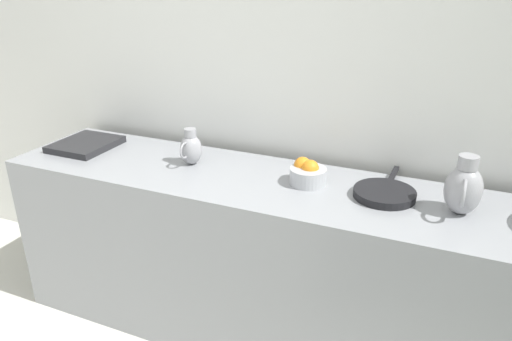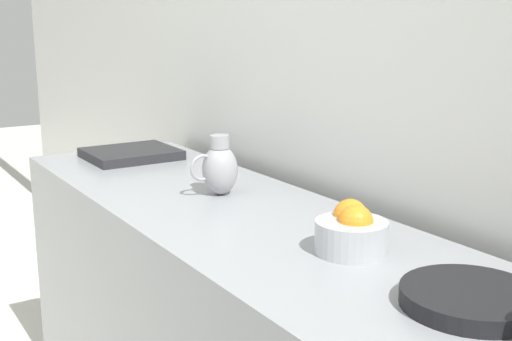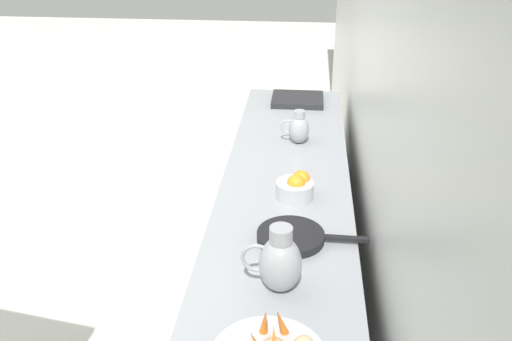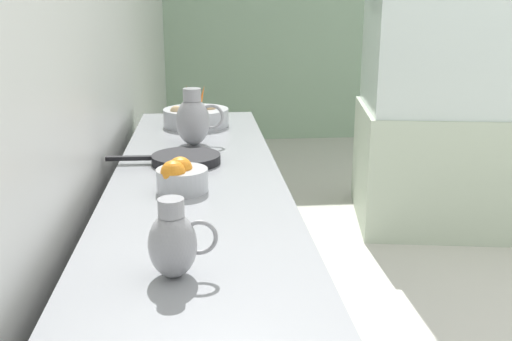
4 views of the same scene
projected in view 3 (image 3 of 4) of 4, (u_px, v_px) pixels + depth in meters
ground_plane at (33, 289)px, 3.42m from camera, size 15.95×15.95×0.00m
tile_wall_left at (407, 114)px, 1.88m from camera, size 0.10×8.96×3.00m
prep_counter at (283, 271)px, 2.83m from camera, size 0.62×3.00×0.91m
orange_bowl at (296, 187)px, 2.56m from camera, size 0.17×0.17×0.12m
metal_pitcher_tall at (280, 262)px, 1.93m from camera, size 0.21×0.15×0.25m
metal_pitcher_short at (299, 128)px, 3.10m from camera, size 0.16×0.11×0.19m
counter_sink_basin at (298, 100)px, 3.73m from camera, size 0.34×0.30×0.04m
skillet_on_counter at (292, 236)px, 2.25m from camera, size 0.45×0.27×0.03m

